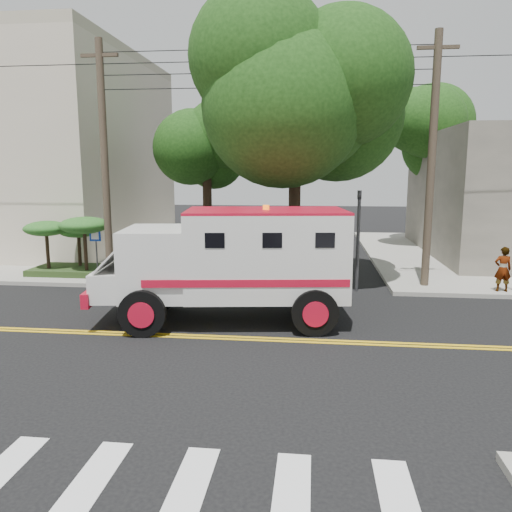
# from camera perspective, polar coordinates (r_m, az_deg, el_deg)

# --- Properties ---
(ground) EXTENTS (100.00, 100.00, 0.00)m
(ground) POSITION_cam_1_polar(r_m,az_deg,el_deg) (13.12, -3.54, -9.32)
(ground) COLOR black
(ground) RESTS_ON ground
(sidewalk_nw) EXTENTS (17.00, 17.00, 0.15)m
(sidewalk_nw) POSITION_cam_1_polar(r_m,az_deg,el_deg) (30.42, -24.59, 0.90)
(sidewalk_nw) COLOR gray
(sidewalk_nw) RESTS_ON ground
(building_left) EXTENTS (16.00, 14.00, 10.00)m
(building_left) POSITION_cam_1_polar(r_m,az_deg,el_deg) (32.48, -26.92, 10.23)
(building_left) COLOR #C1B59E
(building_left) RESTS_ON sidewalk_nw
(utility_pole_left) EXTENTS (0.28, 0.28, 9.00)m
(utility_pole_left) POSITION_cam_1_polar(r_m,az_deg,el_deg) (19.82, -16.89, 9.95)
(utility_pole_left) COLOR #382D23
(utility_pole_left) RESTS_ON ground
(utility_pole_right) EXTENTS (0.28, 0.28, 9.00)m
(utility_pole_right) POSITION_cam_1_polar(r_m,az_deg,el_deg) (18.86, 19.40, 9.86)
(utility_pole_right) COLOR #382D23
(utility_pole_right) RESTS_ON ground
(tree_main) EXTENTS (6.08, 5.70, 9.85)m
(tree_main) POSITION_cam_1_polar(r_m,az_deg,el_deg) (18.65, 5.98, 18.69)
(tree_main) COLOR black
(tree_main) RESTS_ON ground
(tree_left) EXTENTS (4.48, 4.20, 7.70)m
(tree_left) POSITION_cam_1_polar(r_m,az_deg,el_deg) (24.53, -5.05, 13.08)
(tree_left) COLOR black
(tree_left) RESTS_ON ground
(tree_right) EXTENTS (4.80, 4.50, 8.20)m
(tree_right) POSITION_cam_1_polar(r_m,az_deg,el_deg) (28.81, 20.41, 12.74)
(tree_right) COLOR black
(tree_right) RESTS_ON ground
(traffic_signal) EXTENTS (0.15, 0.18, 3.60)m
(traffic_signal) POSITION_cam_1_polar(r_m,az_deg,el_deg) (18.00, 11.62, 2.98)
(traffic_signal) COLOR #3F3F42
(traffic_signal) RESTS_ON ground
(accessibility_sign) EXTENTS (0.45, 0.10, 2.02)m
(accessibility_sign) POSITION_cam_1_polar(r_m,az_deg,el_deg) (20.43, -17.82, 1.06)
(accessibility_sign) COLOR #3F3F42
(accessibility_sign) RESTS_ON ground
(palm_planter) EXTENTS (3.52, 2.63, 2.36)m
(palm_planter) POSITION_cam_1_polar(r_m,az_deg,el_deg) (21.33, -20.39, 2.02)
(palm_planter) COLOR #1E3314
(palm_planter) RESTS_ON sidewalk_nw
(armored_truck) EXTENTS (7.34, 3.60, 3.22)m
(armored_truck) POSITION_cam_1_polar(r_m,az_deg,el_deg) (14.07, -2.59, -0.31)
(armored_truck) COLOR silver
(armored_truck) RESTS_ON ground
(pedestrian_a) EXTENTS (0.57, 0.38, 1.56)m
(pedestrian_a) POSITION_cam_1_polar(r_m,az_deg,el_deg) (19.16, 26.37, -1.36)
(pedestrian_a) COLOR gray
(pedestrian_a) RESTS_ON sidewalk_ne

